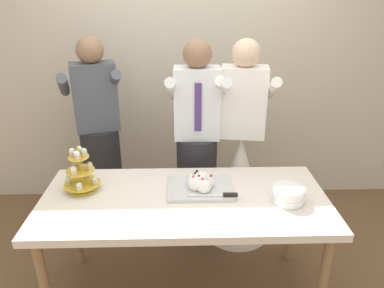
# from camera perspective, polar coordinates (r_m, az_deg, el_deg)

# --- Properties ---
(rear_wall) EXTENTS (5.20, 0.10, 2.90)m
(rear_wall) POSITION_cam_1_polar(r_m,az_deg,el_deg) (3.36, -1.54, 14.50)
(rear_wall) COLOR beige
(rear_wall) RESTS_ON ground_plane
(dessert_table) EXTENTS (1.80, 0.80, 0.78)m
(dessert_table) POSITION_cam_1_polar(r_m,az_deg,el_deg) (2.31, -1.21, -10.08)
(dessert_table) COLOR silver
(dessert_table) RESTS_ON ground_plane
(cupcake_stand) EXTENTS (0.23, 0.23, 0.31)m
(cupcake_stand) POSITION_cam_1_polar(r_m,az_deg,el_deg) (2.39, -17.32, -4.47)
(cupcake_stand) COLOR gold
(cupcake_stand) RESTS_ON dessert_table
(main_cake_tray) EXTENTS (0.44, 0.31, 0.12)m
(main_cake_tray) POSITION_cam_1_polar(r_m,az_deg,el_deg) (2.32, 1.34, -6.48)
(main_cake_tray) COLOR silver
(main_cake_tray) RESTS_ON dessert_table
(plate_stack) EXTENTS (0.20, 0.20, 0.10)m
(plate_stack) POSITION_cam_1_polar(r_m,az_deg,el_deg) (2.27, 15.12, -7.81)
(plate_stack) COLOR white
(plate_stack) RESTS_ON dessert_table
(person_groom) EXTENTS (0.47, 0.50, 1.66)m
(person_groom) POSITION_cam_1_polar(r_m,az_deg,el_deg) (2.85, 0.77, -2.06)
(person_groom) COLOR #232328
(person_groom) RESTS_ON ground_plane
(person_bride) EXTENTS (0.56, 0.56, 1.66)m
(person_bride) POSITION_cam_1_polar(r_m,az_deg,el_deg) (2.97, 7.52, -4.64)
(person_bride) COLOR white
(person_bride) RESTS_ON ground_plane
(person_guest) EXTENTS (0.58, 0.60, 1.66)m
(person_guest) POSITION_cam_1_polar(r_m,az_deg,el_deg) (3.10, -14.38, -0.60)
(person_guest) COLOR #232328
(person_guest) RESTS_ON ground_plane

